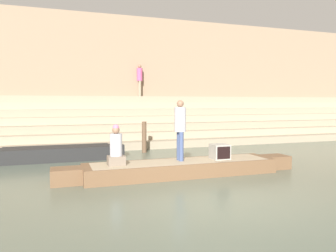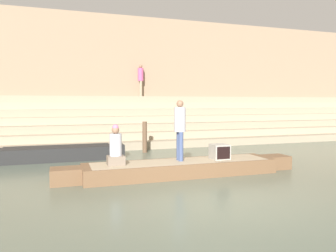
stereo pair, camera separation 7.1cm
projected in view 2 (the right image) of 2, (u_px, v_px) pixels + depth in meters
The scene contains 10 objects.
ground_plane at pixel (214, 201), 6.77m from camera, with size 120.00×120.00×0.00m, color #566051.
ghat_steps at pixel (122, 126), 16.64m from camera, with size 36.00×4.59×2.37m.
back_wall at pixel (115, 79), 18.58m from camera, with size 34.20×1.28×6.82m.
rowboat_main at pixel (181, 168), 9.13m from camera, with size 6.92×1.28×0.40m.
person_standing at pixel (180, 126), 9.14m from camera, with size 0.32×0.32×1.69m.
person_rowing at pixel (116, 148), 8.55m from camera, with size 0.45×0.35×1.07m.
tv_set at pixel (220, 152), 9.44m from camera, with size 0.48×0.48×0.43m.
moored_boat_shore at pixel (58, 153), 11.54m from camera, with size 4.65×1.12×0.48m.
mooring_post at pixel (145, 137), 13.25m from camera, with size 0.18×0.18×1.26m, color brown.
person_on_steps at pixel (141, 78), 18.11m from camera, with size 0.31×0.31×1.75m.
Camera 2 is at (-2.98, -6.01, 2.03)m, focal length 35.00 mm.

